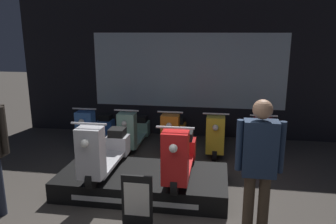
{
  "coord_description": "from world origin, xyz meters",
  "views": [
    {
      "loc": [
        0.73,
        -3.34,
        2.44
      ],
      "look_at": [
        -0.15,
        2.24,
        1.04
      ],
      "focal_mm": 35.0,
      "sensor_mm": 36.0,
      "label": 1
    }
  ],
  "objects_px": {
    "scooter_backrow_4": "(259,137)",
    "person_right_browsing": "(259,161)",
    "scooter_backrow_1": "(134,131)",
    "scooter_display_left": "(104,151)",
    "scooter_backrow_0": "(95,129)",
    "scooter_backrow_2": "(174,133)",
    "scooter_backrow_3": "(215,135)",
    "scooter_display_right": "(180,156)",
    "price_sign_board": "(137,203)"
  },
  "relations": [
    {
      "from": "scooter_backrow_4",
      "to": "person_right_browsing",
      "type": "bearing_deg",
      "value": -96.76
    },
    {
      "from": "scooter_backrow_1",
      "to": "scooter_backrow_4",
      "type": "relative_size",
      "value": 1.0
    },
    {
      "from": "scooter_display_left",
      "to": "scooter_backrow_0",
      "type": "height_order",
      "value": "scooter_display_left"
    },
    {
      "from": "scooter_display_left",
      "to": "scooter_backrow_2",
      "type": "relative_size",
      "value": 1.0
    },
    {
      "from": "scooter_backrow_2",
      "to": "scooter_backrow_3",
      "type": "xyz_separation_m",
      "value": [
        0.87,
        0.0,
        0.0
      ]
    },
    {
      "from": "scooter_backrow_0",
      "to": "scooter_display_right",
      "type": "bearing_deg",
      "value": -44.03
    },
    {
      "from": "scooter_backrow_3",
      "to": "person_right_browsing",
      "type": "height_order",
      "value": "person_right_browsing"
    },
    {
      "from": "scooter_backrow_4",
      "to": "person_right_browsing",
      "type": "distance_m",
      "value": 3.0
    },
    {
      "from": "scooter_display_left",
      "to": "scooter_backrow_3",
      "type": "bearing_deg",
      "value": 50.94
    },
    {
      "from": "scooter_backrow_0",
      "to": "price_sign_board",
      "type": "xyz_separation_m",
      "value": [
        1.69,
        -2.95,
        0.02
      ]
    },
    {
      "from": "person_right_browsing",
      "to": "price_sign_board",
      "type": "distance_m",
      "value": 1.56
    },
    {
      "from": "scooter_backrow_0",
      "to": "person_right_browsing",
      "type": "distance_m",
      "value": 4.32
    },
    {
      "from": "scooter_backrow_1",
      "to": "scooter_backrow_4",
      "type": "bearing_deg",
      "value": 0.0
    },
    {
      "from": "scooter_display_left",
      "to": "person_right_browsing",
      "type": "distance_m",
      "value": 2.37
    },
    {
      "from": "scooter_backrow_3",
      "to": "price_sign_board",
      "type": "xyz_separation_m",
      "value": [
        -0.91,
        -2.95,
        0.02
      ]
    },
    {
      "from": "scooter_backrow_2",
      "to": "scooter_backrow_4",
      "type": "bearing_deg",
      "value": 0.0
    },
    {
      "from": "scooter_backrow_3",
      "to": "price_sign_board",
      "type": "height_order",
      "value": "scooter_backrow_3"
    },
    {
      "from": "scooter_display_right",
      "to": "scooter_backrow_1",
      "type": "height_order",
      "value": "scooter_display_right"
    },
    {
      "from": "scooter_display_left",
      "to": "price_sign_board",
      "type": "distance_m",
      "value": 1.21
    },
    {
      "from": "scooter_backrow_4",
      "to": "scooter_backrow_2",
      "type": "bearing_deg",
      "value": 180.0
    },
    {
      "from": "scooter_backrow_0",
      "to": "scooter_backrow_4",
      "type": "bearing_deg",
      "value": 0.0
    },
    {
      "from": "scooter_backrow_1",
      "to": "scooter_backrow_2",
      "type": "bearing_deg",
      "value": 0.0
    },
    {
      "from": "scooter_display_left",
      "to": "person_right_browsing",
      "type": "relative_size",
      "value": 0.92
    },
    {
      "from": "scooter_backrow_3",
      "to": "scooter_display_left",
      "type": "bearing_deg",
      "value": -129.06
    },
    {
      "from": "scooter_backrow_2",
      "to": "price_sign_board",
      "type": "xyz_separation_m",
      "value": [
        -0.04,
        -2.95,
        0.02
      ]
    },
    {
      "from": "scooter_display_left",
      "to": "scooter_display_right",
      "type": "relative_size",
      "value": 1.0
    },
    {
      "from": "price_sign_board",
      "to": "scooter_backrow_1",
      "type": "bearing_deg",
      "value": 105.59
    },
    {
      "from": "scooter_backrow_2",
      "to": "scooter_backrow_0",
      "type": "bearing_deg",
      "value": 180.0
    },
    {
      "from": "person_right_browsing",
      "to": "scooter_display_left",
      "type": "bearing_deg",
      "value": 158.29
    },
    {
      "from": "price_sign_board",
      "to": "scooter_display_left",
      "type": "bearing_deg",
      "value": 129.1
    },
    {
      "from": "person_right_browsing",
      "to": "scooter_backrow_4",
      "type": "bearing_deg",
      "value": 83.24
    },
    {
      "from": "scooter_backrow_1",
      "to": "person_right_browsing",
      "type": "xyz_separation_m",
      "value": [
        2.26,
        -2.91,
        0.64
      ]
    },
    {
      "from": "scooter_backrow_4",
      "to": "scooter_display_right",
      "type": "bearing_deg",
      "value": -123.71
    },
    {
      "from": "scooter_display_left",
      "to": "scooter_display_right",
      "type": "distance_m",
      "value": 1.16
    },
    {
      "from": "scooter_backrow_0",
      "to": "scooter_backrow_3",
      "type": "distance_m",
      "value": 2.6
    },
    {
      "from": "scooter_display_right",
      "to": "scooter_backrow_1",
      "type": "xyz_separation_m",
      "value": [
        -1.24,
        2.04,
        -0.31
      ]
    },
    {
      "from": "scooter_backrow_1",
      "to": "price_sign_board",
      "type": "xyz_separation_m",
      "value": [
        0.82,
        -2.95,
        0.02
      ]
    },
    {
      "from": "scooter_display_left",
      "to": "scooter_backrow_1",
      "type": "bearing_deg",
      "value": 92.25
    },
    {
      "from": "scooter_display_left",
      "to": "scooter_display_right",
      "type": "xyz_separation_m",
      "value": [
        1.16,
        0.0,
        0.0
      ]
    },
    {
      "from": "scooter_backrow_1",
      "to": "price_sign_board",
      "type": "bearing_deg",
      "value": -74.41
    },
    {
      "from": "scooter_backrow_3",
      "to": "scooter_backrow_4",
      "type": "xyz_separation_m",
      "value": [
        0.87,
        0.0,
        0.0
      ]
    },
    {
      "from": "scooter_backrow_3",
      "to": "scooter_display_right",
      "type": "bearing_deg",
      "value": -103.59
    },
    {
      "from": "scooter_backrow_2",
      "to": "scooter_display_left",
      "type": "bearing_deg",
      "value": -111.11
    },
    {
      "from": "scooter_display_right",
      "to": "scooter_backrow_4",
      "type": "xyz_separation_m",
      "value": [
        1.36,
        2.04,
        -0.31
      ]
    },
    {
      "from": "scooter_backrow_0",
      "to": "person_right_browsing",
      "type": "relative_size",
      "value": 0.92
    },
    {
      "from": "scooter_backrow_0",
      "to": "person_right_browsing",
      "type": "xyz_separation_m",
      "value": [
        3.13,
        -2.91,
        0.64
      ]
    },
    {
      "from": "scooter_backrow_0",
      "to": "scooter_backrow_1",
      "type": "height_order",
      "value": "same"
    },
    {
      "from": "scooter_display_left",
      "to": "scooter_backrow_1",
      "type": "height_order",
      "value": "scooter_display_left"
    },
    {
      "from": "scooter_backrow_1",
      "to": "scooter_display_right",
      "type": "bearing_deg",
      "value": -58.65
    },
    {
      "from": "scooter_backrow_2",
      "to": "person_right_browsing",
      "type": "relative_size",
      "value": 0.92
    }
  ]
}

